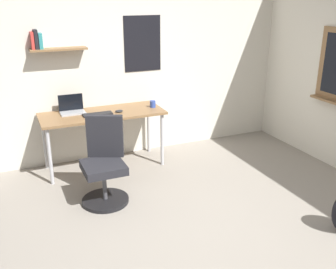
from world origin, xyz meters
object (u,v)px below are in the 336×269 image
object	(u,v)px
computer_mouse	(119,111)
coffee_mug	(153,104)
desk	(103,118)
laptop	(72,109)
office_chair	(104,166)
keyboard	(98,114)

from	to	relation	value
computer_mouse	coffee_mug	size ratio (longest dim) A/B	1.13
desk	coffee_mug	xyz separation A→B (m)	(0.69, -0.03, 0.12)
laptop	coffee_mug	xyz separation A→B (m)	(1.04, -0.18, -0.01)
office_chair	laptop	world-z (taller)	laptop
keyboard	coffee_mug	size ratio (longest dim) A/B	4.02
desk	office_chair	size ratio (longest dim) A/B	1.66
keyboard	computer_mouse	size ratio (longest dim) A/B	3.56
office_chair	computer_mouse	bearing A→B (deg)	62.24
coffee_mug	computer_mouse	bearing A→B (deg)	-174.12
coffee_mug	keyboard	bearing A→B (deg)	-176.26
desk	computer_mouse	distance (m)	0.23
office_chair	coffee_mug	size ratio (longest dim) A/B	10.33
computer_mouse	office_chair	bearing A→B (deg)	-117.76
computer_mouse	coffee_mug	world-z (taller)	coffee_mug
office_chair	coffee_mug	world-z (taller)	office_chair
office_chair	computer_mouse	xyz separation A→B (m)	(0.42, 0.80, 0.36)
desk	laptop	world-z (taller)	laptop
desk	coffee_mug	size ratio (longest dim) A/B	17.10
laptop	computer_mouse	xyz separation A→B (m)	(0.56, -0.23, -0.04)
office_chair	coffee_mug	bearing A→B (deg)	43.21
laptop	desk	bearing A→B (deg)	-22.89
desk	coffee_mug	distance (m)	0.70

